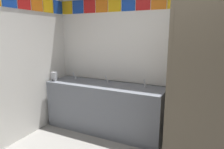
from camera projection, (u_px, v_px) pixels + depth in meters
wall_back at (157, 52)px, 3.16m from camera, size 3.70×0.09×2.72m
vanity_counter at (105, 107)px, 3.39m from camera, size 2.02×0.59×0.83m
faucet_left at (75, 76)px, 3.66m from camera, size 0.04×0.10×0.14m
faucet_center at (107, 80)px, 3.37m from camera, size 0.04×0.10×0.14m
faucet_right at (145, 84)px, 3.09m from camera, size 0.04×0.10×0.14m
soap_dispenser at (54, 76)px, 3.53m from camera, size 0.09×0.09×0.16m
stall_divider at (190, 90)px, 2.12m from camera, size 0.92×1.35×2.12m
toilet at (212, 140)px, 2.56m from camera, size 0.39×0.49×0.74m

